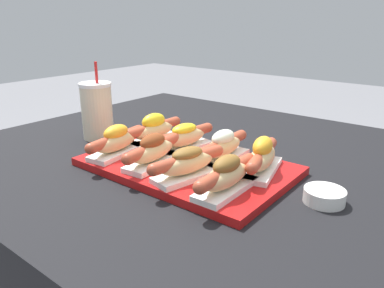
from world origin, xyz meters
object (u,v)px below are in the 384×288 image
at_px(hot_dog_4, 154,129).
at_px(hot_dog_5, 184,137).
at_px(hot_dog_3, 226,175).
at_px(hot_dog_2, 187,163).
at_px(hot_dog_1, 153,150).
at_px(serving_tray, 187,166).
at_px(sauce_bowl, 324,195).
at_px(hot_dog_7, 262,157).
at_px(hot_dog_6, 223,146).
at_px(drink_cup, 97,111).
at_px(hot_dog_0, 116,141).

bearing_deg(hot_dog_4, hot_dog_5, 2.03).
bearing_deg(hot_dog_3, hot_dog_2, 177.38).
xyz_separation_m(hot_dog_1, hot_dog_4, (-0.11, 0.12, 0.00)).
distance_m(serving_tray, sauce_bowl, 0.31).
relative_size(hot_dog_2, hot_dog_7, 1.01).
relative_size(hot_dog_1, hot_dog_5, 1.00).
bearing_deg(serving_tray, hot_dog_6, 47.80).
bearing_deg(sauce_bowl, hot_dog_7, 172.03).
bearing_deg(hot_dog_4, hot_dog_6, 0.69).
xyz_separation_m(hot_dog_2, drink_cup, (-0.41, 0.10, 0.03)).
xyz_separation_m(hot_dog_6, sauce_bowl, (0.25, -0.03, -0.04)).
distance_m(hot_dog_3, hot_dog_4, 0.35).
distance_m(hot_dog_4, hot_dog_6, 0.22).
bearing_deg(hot_dog_7, hot_dog_1, -151.83).
bearing_deg(hot_dog_5, hot_dog_6, -0.48).
bearing_deg(hot_dog_5, sauce_bowl, -4.32).
xyz_separation_m(serving_tray, hot_dog_2, (0.06, -0.07, 0.04)).
distance_m(serving_tray, hot_dog_3, 0.18).
height_order(serving_tray, sauce_bowl, sauce_bowl).
distance_m(hot_dog_6, sauce_bowl, 0.26).
relative_size(hot_dog_0, drink_cup, 0.88).
height_order(hot_dog_4, hot_dog_7, same).
height_order(serving_tray, hot_dog_4, hot_dog_4).
distance_m(serving_tray, drink_cup, 0.37).
bearing_deg(drink_cup, hot_dog_6, 4.97).
height_order(serving_tray, hot_dog_3, hot_dog_3).
relative_size(hot_dog_3, hot_dog_7, 1.03).
height_order(hot_dog_1, hot_dog_4, hot_dog_4).
bearing_deg(drink_cup, hot_dog_4, 9.76).
distance_m(hot_dog_2, hot_dog_7, 0.16).
distance_m(hot_dog_1, hot_dog_2, 0.11).
xyz_separation_m(hot_dog_2, hot_dog_5, (-0.12, 0.13, 0.00)).
xyz_separation_m(hot_dog_1, hot_dog_2, (0.11, -0.01, -0.00)).
xyz_separation_m(serving_tray, hot_dog_7, (0.16, 0.06, 0.04)).
relative_size(hot_dog_5, drink_cup, 0.88).
distance_m(hot_dog_0, hot_dog_7, 0.35).
relative_size(hot_dog_4, sauce_bowl, 2.50).
relative_size(hot_dog_1, hot_dog_4, 1.00).
height_order(hot_dog_3, hot_dog_6, same).
xyz_separation_m(hot_dog_0, hot_dog_5, (0.11, 0.13, -0.00)).
xyz_separation_m(hot_dog_0, hot_dog_2, (0.23, -0.00, -0.00)).
height_order(hot_dog_7, sauce_bowl, hot_dog_7).
bearing_deg(drink_cup, sauce_bowl, 0.76).
distance_m(hot_dog_4, sauce_bowl, 0.48).
xyz_separation_m(serving_tray, drink_cup, (-0.36, 0.03, 0.07)).
bearing_deg(hot_dog_5, serving_tray, -47.12).
height_order(hot_dog_1, hot_dog_2, hot_dog_1).
distance_m(hot_dog_2, hot_dog_3, 0.10).
relative_size(hot_dog_7, drink_cup, 0.86).
xyz_separation_m(hot_dog_2, hot_dog_6, (0.00, 0.13, 0.00)).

